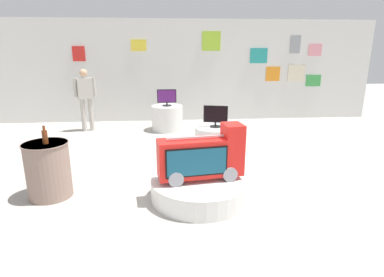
% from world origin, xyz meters
% --- Properties ---
extents(ground_plane, '(30.00, 30.00, 0.00)m').
position_xyz_m(ground_plane, '(0.00, 0.00, 0.00)').
color(ground_plane, '#B2ADA3').
extents(back_wall_display, '(11.71, 0.13, 2.98)m').
position_xyz_m(back_wall_display, '(0.02, 5.46, 1.49)').
color(back_wall_display, silver).
rests_on(back_wall_display, ground).
extents(main_display_pedestal, '(1.45, 1.45, 0.30)m').
position_xyz_m(main_display_pedestal, '(-0.04, 0.08, 0.15)').
color(main_display_pedestal, silver).
rests_on(main_display_pedestal, ground).
extents(novelty_firetruck_tv, '(1.26, 0.54, 0.80)m').
position_xyz_m(novelty_firetruck_tv, '(-0.02, 0.08, 0.63)').
color(novelty_firetruck_tv, gray).
rests_on(novelty_firetruck_tv, main_display_pedestal).
extents(display_pedestal_left_rear, '(0.84, 0.84, 0.67)m').
position_xyz_m(display_pedestal_left_rear, '(-0.49, 4.20, 0.33)').
color(display_pedestal_left_rear, silver).
rests_on(display_pedestal_left_rear, ground).
extents(tv_on_left_rear, '(0.51, 0.24, 0.44)m').
position_xyz_m(tv_on_left_rear, '(-0.49, 4.20, 0.90)').
color(tv_on_left_rear, black).
rests_on(tv_on_left_rear, display_pedestal_left_rear).
extents(display_pedestal_center_rear, '(0.81, 0.81, 0.67)m').
position_xyz_m(display_pedestal_center_rear, '(0.43, 1.75, 0.33)').
color(display_pedestal_center_rear, silver).
rests_on(display_pedestal_center_rear, ground).
extents(tv_on_center_rear, '(0.46, 0.21, 0.42)m').
position_xyz_m(tv_on_center_rear, '(0.43, 1.74, 0.89)').
color(tv_on_center_rear, black).
rests_on(tv_on_center_rear, display_pedestal_center_rear).
extents(side_table_round, '(0.65, 0.65, 0.83)m').
position_xyz_m(side_table_round, '(-2.26, 0.33, 0.42)').
color(side_table_round, gray).
rests_on(side_table_round, ground).
extents(bottle_on_side_table, '(0.08, 0.08, 0.26)m').
position_xyz_m(bottle_on_side_table, '(-2.24, 0.31, 0.94)').
color(bottle_on_side_table, brown).
rests_on(bottle_on_side_table, side_table_round).
extents(shopper_browsing_near_truck, '(0.52, 0.33, 1.64)m').
position_xyz_m(shopper_browsing_near_truck, '(-2.62, 4.31, 0.96)').
color(shopper_browsing_near_truck, '#B2ADA3').
rests_on(shopper_browsing_near_truck, ground).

